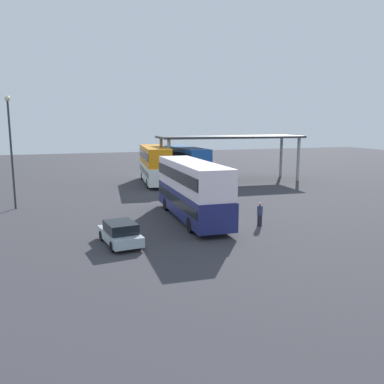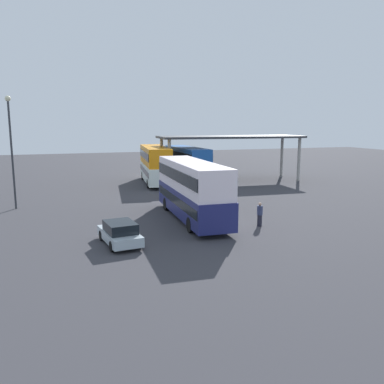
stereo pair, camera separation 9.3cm
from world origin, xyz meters
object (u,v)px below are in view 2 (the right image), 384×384
double_decker_main (192,188)px  double_decker_near_canopy (155,163)px  pedestrian_waiting (260,215)px  lamppost_tall (11,140)px  double_decker_mid_row (187,163)px  parked_hatchback (120,233)px

double_decker_main → double_decker_near_canopy: (1.61, 17.75, 0.02)m
double_decker_near_canopy → pedestrian_waiting: 21.29m
double_decker_near_canopy → pedestrian_waiting: bearing=-167.6°
pedestrian_waiting → lamppost_tall: bearing=131.1°
lamppost_tall → pedestrian_waiting: (16.11, -11.39, -4.75)m
double_decker_mid_row → pedestrian_waiting: 21.21m
double_decker_main → double_decker_mid_row: bearing=-14.8°
parked_hatchback → lamppost_tall: bearing=20.3°
double_decker_near_canopy → lamppost_tall: bearing=131.6°
double_decker_near_canopy → pedestrian_waiting: (2.07, -21.14, -1.51)m
double_decker_near_canopy → lamppost_tall: lamppost_tall is taller
double_decker_near_canopy → lamppost_tall: size_ratio=1.19×
double_decker_main → double_decker_near_canopy: 17.82m
double_decker_near_canopy → pedestrian_waiting: double_decker_near_canopy is taller
parked_hatchback → double_decker_near_canopy: bearing=-26.0°
parked_hatchback → double_decker_mid_row: double_decker_mid_row is taller
lamppost_tall → double_decker_near_canopy: bearing=34.8°
double_decker_main → pedestrian_waiting: bearing=-130.3°
pedestrian_waiting → double_decker_main: bearing=123.7°
double_decker_mid_row → lamppost_tall: size_ratio=1.13×
double_decker_main → pedestrian_waiting: double_decker_main is taller
parked_hatchback → lamppost_tall: size_ratio=0.45×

